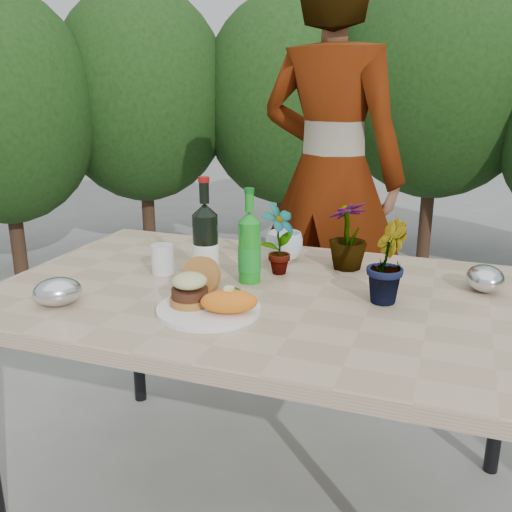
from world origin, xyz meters
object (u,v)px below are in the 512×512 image
(patio_table, at_px, (265,308))
(person, at_px, (331,176))
(dinner_plate, at_px, (209,309))
(wine_bottle, at_px, (206,246))

(patio_table, relative_size, person, 0.85)
(person, bearing_deg, dinner_plate, 99.23)
(dinner_plate, relative_size, person, 0.15)
(dinner_plate, distance_m, wine_bottle, 0.25)
(dinner_plate, bearing_deg, wine_bottle, 115.95)
(wine_bottle, distance_m, person, 1.04)
(patio_table, height_order, wine_bottle, wine_bottle)
(patio_table, height_order, dinner_plate, dinner_plate)
(wine_bottle, height_order, person, person)
(wine_bottle, bearing_deg, person, 72.60)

